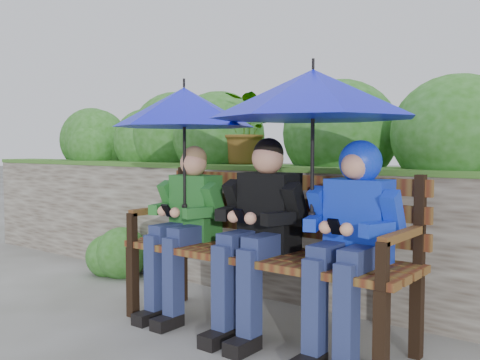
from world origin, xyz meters
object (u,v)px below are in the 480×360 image
Objects in this scene: boy_right at (351,228)px; umbrella_right at (313,94)px; boy_middle at (259,225)px; park_bench at (268,241)px; umbrella_left at (184,107)px; boy_left at (185,220)px.

umbrella_right is (-0.24, -0.01, 0.74)m from boy_right.
boy_right is at bearing 1.43° from boy_middle.
park_bench is 1.57× the size of boy_middle.
boy_left is at bearing -20.61° from umbrella_left.
boy_left is 1.28m from umbrella_right.
boy_left is 1.22× the size of umbrella_left.
boy_right reaches higher than park_bench.
boy_left is 0.97× the size of boy_right.
umbrella_left is 0.82× the size of umbrella_right.
boy_middle is 0.99m from umbrella_left.
boy_right is at bearing 0.47° from boy_left.
park_bench is 0.15m from boy_middle.
umbrella_right reaches higher than boy_right.
umbrella_left reaches higher than boy_left.
boy_middle is (0.63, -0.01, 0.02)m from boy_left.
boy_left is at bearing -171.45° from park_bench.
boy_middle is at bearing -0.71° from umbrella_left.
park_bench is at bearing 8.55° from boy_left.
boy_right is at bearing 2.30° from umbrella_right.
boy_left is 0.63m from boy_middle.
umbrella_left is at bearing -179.66° from boy_right.
boy_right is 1.03× the size of umbrella_right.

